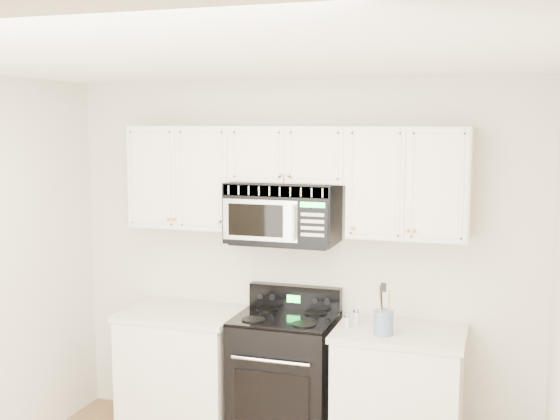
% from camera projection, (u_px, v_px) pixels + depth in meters
% --- Properties ---
extents(room, '(3.51, 3.51, 2.61)m').
position_uv_depth(room, '(201.00, 323.00, 3.52)').
color(room, brown).
rests_on(room, ground).
extents(base_cabinet_left, '(0.86, 0.65, 0.92)m').
position_uv_depth(base_cabinet_left, '(184.00, 374.00, 5.23)').
color(base_cabinet_left, silver).
rests_on(base_cabinet_left, ground).
extents(base_cabinet_right, '(0.86, 0.65, 0.92)m').
position_uv_depth(base_cabinet_right, '(399.00, 401.00, 4.74)').
color(base_cabinet_right, silver).
rests_on(base_cabinet_right, ground).
extents(range, '(0.69, 0.64, 1.10)m').
position_uv_depth(range, '(285.00, 378.00, 5.00)').
color(range, black).
rests_on(range, ground).
extents(upper_cabinets, '(2.44, 0.37, 0.75)m').
position_uv_depth(upper_cabinets, '(292.00, 174.00, 4.93)').
color(upper_cabinets, silver).
rests_on(upper_cabinets, ground).
extents(microwave, '(0.77, 0.44, 0.43)m').
position_uv_depth(microwave, '(283.00, 212.00, 4.96)').
color(microwave, black).
rests_on(microwave, ground).
extents(utensil_crock, '(0.13, 0.13, 0.34)m').
position_uv_depth(utensil_crock, '(383.00, 322.00, 4.57)').
color(utensil_crock, gray).
rests_on(utensil_crock, base_cabinet_right).
extents(shaker_salt, '(0.04, 0.04, 0.09)m').
position_uv_depth(shaker_salt, '(347.00, 321.00, 4.73)').
color(shaker_salt, '#BABBC5').
rests_on(shaker_salt, base_cabinet_right).
extents(shaker_pepper, '(0.05, 0.05, 0.11)m').
position_uv_depth(shaker_pepper, '(356.00, 317.00, 4.79)').
color(shaker_pepper, '#BABBC5').
rests_on(shaker_pepper, base_cabinet_right).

